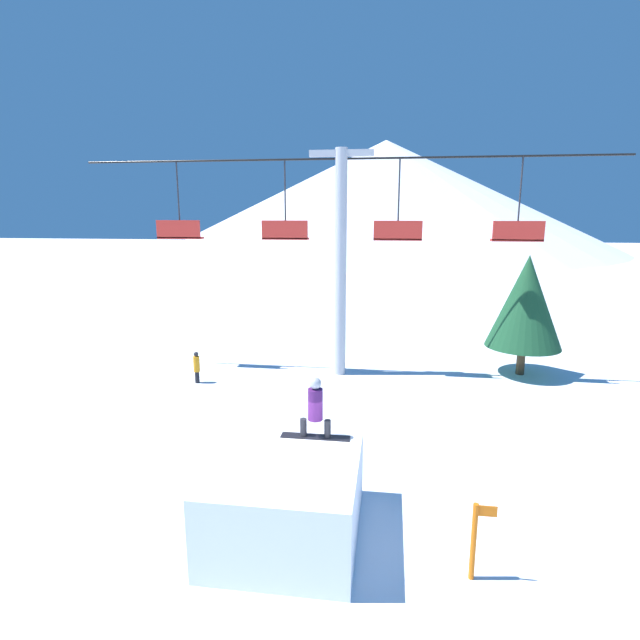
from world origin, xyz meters
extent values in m
plane|color=white|center=(0.00, 0.00, 0.00)|extent=(220.00, 220.00, 0.00)
cone|color=silver|center=(0.00, 85.35, 9.55)|extent=(79.52, 79.52, 19.10)
cube|color=white|center=(-0.49, 0.22, 0.82)|extent=(2.84, 3.36, 1.65)
cube|color=silver|center=(-0.49, 1.85, 1.62)|extent=(2.84, 0.10, 0.06)
cube|color=black|center=(-0.07, 1.25, 1.66)|extent=(1.50, 0.26, 0.03)
cylinder|color=black|center=(-0.33, 1.25, 1.87)|extent=(0.14, 0.14, 0.38)
cylinder|color=black|center=(0.19, 1.25, 1.87)|extent=(0.14, 0.14, 0.38)
cylinder|color=#471956|center=(-0.07, 1.25, 2.40)|extent=(0.32, 0.32, 0.69)
sphere|color=#B2B2B7|center=(-0.07, 1.25, 2.88)|extent=(0.26, 0.26, 0.26)
cylinder|color=#B2B2B7|center=(-0.51, 10.68, 4.38)|extent=(0.46, 0.46, 8.75)
cube|color=#B2B2B7|center=(-0.51, 10.68, 8.55)|extent=(2.40, 0.24, 0.24)
cylinder|color=black|center=(-0.51, 10.68, 8.35)|extent=(20.30, 0.08, 0.08)
cylinder|color=#28282D|center=(-6.98, 10.68, 6.88)|extent=(0.06, 0.06, 2.95)
cube|color=red|center=(-6.98, 10.68, 5.40)|extent=(1.80, 0.44, 0.08)
cube|color=red|center=(-6.98, 10.50, 5.75)|extent=(1.80, 0.08, 0.70)
cylinder|color=#28282D|center=(-2.66, 10.68, 6.88)|extent=(0.06, 0.06, 2.95)
cube|color=red|center=(-2.66, 10.68, 5.40)|extent=(1.80, 0.44, 0.08)
cube|color=red|center=(-2.66, 10.50, 5.75)|extent=(1.80, 0.08, 0.70)
cylinder|color=#28282D|center=(1.65, 10.68, 6.88)|extent=(0.06, 0.06, 2.95)
cube|color=red|center=(1.65, 10.68, 5.40)|extent=(1.80, 0.44, 0.08)
cube|color=red|center=(1.65, 10.50, 5.75)|extent=(1.80, 0.08, 0.70)
cylinder|color=#28282D|center=(5.96, 10.68, 6.88)|extent=(0.06, 0.06, 2.95)
cube|color=red|center=(5.96, 10.68, 5.40)|extent=(1.80, 0.44, 0.08)
cube|color=red|center=(5.96, 10.50, 5.75)|extent=(1.80, 0.08, 0.70)
cylinder|color=#4C3823|center=(6.73, 11.62, 0.58)|extent=(0.33, 0.33, 1.15)
cone|color=#194728|center=(6.73, 11.62, 2.98)|extent=(2.91, 2.91, 3.65)
cylinder|color=orange|center=(3.01, -0.58, 0.74)|extent=(0.10, 0.10, 1.47)
cube|color=orange|center=(3.19, -0.58, 1.35)|extent=(0.36, 0.02, 0.20)
cylinder|color=black|center=(-5.80, 8.77, 0.23)|extent=(0.17, 0.17, 0.45)
cylinder|color=orange|center=(-5.80, 8.77, 0.75)|extent=(0.24, 0.24, 0.60)
sphere|color=#232328|center=(-5.80, 8.77, 1.14)|extent=(0.18, 0.18, 0.18)
camera|label=1|loc=(1.43, -8.60, 6.37)|focal=28.00mm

